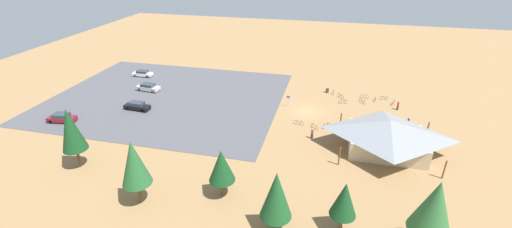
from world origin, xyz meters
The scene contains 29 objects.
ground centered at (0.00, 0.00, 0.00)m, with size 160.00×160.00×0.00m, color #937047.
parking_lot_asphalt centered at (27.03, -0.21, 0.03)m, with size 43.72×35.36×0.05m, color #4C4C51.
bike_pavilion centered at (-12.42, 10.13, 2.82)m, with size 13.43×10.97×4.92m.
trash_bin centered at (-3.19, -9.74, 0.45)m, with size 0.60×0.60×0.90m, color brown.
lot_sign centered at (3.53, -1.38, 1.41)m, with size 0.56×0.08×2.20m.
pine_mideast centered at (27.89, 23.80, 5.63)m, with size 3.16×3.16×8.58m.
pine_far_east centered at (7.35, 24.92, 4.19)m, with size 3.08×3.08×6.23m.
pine_east centered at (0.28, 28.92, 4.58)m, with size 3.30×3.30×7.26m.
pine_center centered at (-6.37, 27.38, 4.07)m, with size 2.72×2.72×6.06m.
pine_midwest centered at (16.22, 28.30, 5.43)m, with size 3.32×3.32×8.17m.
pine_far_west centered at (-14.29, 27.99, 5.33)m, with size 3.94×3.94×8.15m.
bicycle_green_yard_left centered at (-13.90, -8.75, 0.35)m, with size 1.62×0.48×0.76m.
bicycle_blue_trailside centered at (0.77, 5.23, 0.38)m, with size 1.72×0.56×0.84m.
bicycle_teal_front_row centered at (-6.30, -5.10, 0.37)m, with size 1.64×0.48×0.85m.
bicycle_red_near_sign centered at (-5.84, -7.63, 0.39)m, with size 1.13×1.36×0.90m.
bicycle_orange_edge_south centered at (-4.41, -9.24, 0.39)m, with size 0.48×1.72×0.85m.
bicycle_purple_back_row centered at (-9.84, -6.05, 0.35)m, with size 1.06×1.34×0.75m.
bicycle_silver_mid_cluster centered at (-10.30, -8.50, 0.38)m, with size 1.69×0.48×0.87m.
bicycle_yellow_yard_center centered at (-15.37, -6.70, 0.38)m, with size 0.86×1.64×0.85m.
bicycle_white_edge_north centered at (-1.89, 5.88, 0.35)m, with size 1.17×1.30×0.74m.
bicycle_black_near_porch centered at (-12.21, -7.63, 0.34)m, with size 0.48×1.65×0.74m.
bicycle_green_yard_right centered at (-3.77, 5.23, 0.39)m, with size 1.24×1.39×0.88m.
car_maroon_second_row centered at (39.50, 13.49, 0.79)m, with size 4.70×2.45×1.51m.
car_silver_back_corner centered at (32.31, -2.20, 0.78)m, with size 4.88×2.36×1.48m.
car_white_end_stall centered at (37.75, -9.45, 0.73)m, with size 4.39×1.88×1.36m.
car_black_mid_lot centered at (29.72, 6.34, 0.78)m, with size 4.78×2.02×1.48m.
visitor_at_bikes centered at (-1.80, 9.16, 0.90)m, with size 0.38×0.40×1.71m.
visitor_by_pavilion centered at (-16.66, 1.92, 0.94)m, with size 0.36×0.36×1.78m.
visitor_near_lot centered at (-15.91, -4.63, 0.89)m, with size 0.36×0.36×1.70m.
Camera 1 is at (-3.98, 55.33, 26.95)m, focal length 23.99 mm.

